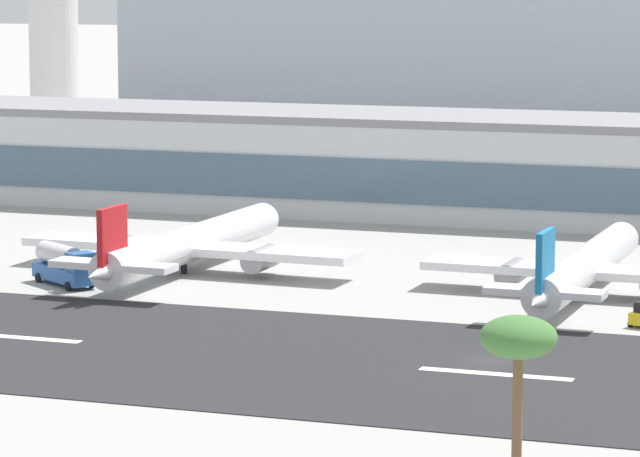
{
  "coord_description": "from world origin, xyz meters",
  "views": [
    {
      "loc": [
        32.15,
        -133.87,
        31.12
      ],
      "look_at": [
        -25.48,
        32.54,
        4.8
      ],
      "focal_mm": 99.56,
      "sensor_mm": 36.0,
      "label": 1
    }
  ],
  "objects_px": {
    "distant_hotel_block": "(485,2)",
    "palm_tree_0": "(518,345)",
    "terminal_building": "(484,166)",
    "airliner_red_tail_gate_0": "(185,246)",
    "service_fuel_truck_0": "(64,265)",
    "airliner_blue_tail_gate_1": "(582,269)",
    "control_tower": "(53,4)"
  },
  "relations": [
    {
      "from": "distant_hotel_block",
      "to": "palm_tree_0",
      "type": "height_order",
      "value": "distant_hotel_block"
    },
    {
      "from": "terminal_building",
      "to": "airliner_red_tail_gate_0",
      "type": "relative_size",
      "value": 4.21
    },
    {
      "from": "distant_hotel_block",
      "to": "service_fuel_truck_0",
      "type": "distance_m",
      "value": 175.55
    },
    {
      "from": "airliner_blue_tail_gate_1",
      "to": "palm_tree_0",
      "type": "bearing_deg",
      "value": -170.58
    },
    {
      "from": "terminal_building",
      "to": "service_fuel_truck_0",
      "type": "bearing_deg",
      "value": -114.65
    },
    {
      "from": "service_fuel_truck_0",
      "to": "palm_tree_0",
      "type": "distance_m",
      "value": 85.77
    },
    {
      "from": "control_tower",
      "to": "palm_tree_0",
      "type": "relative_size",
      "value": 3.38
    },
    {
      "from": "distant_hotel_block",
      "to": "palm_tree_0",
      "type": "distance_m",
      "value": 243.61
    },
    {
      "from": "control_tower",
      "to": "palm_tree_0",
      "type": "bearing_deg",
      "value": -55.38
    },
    {
      "from": "terminal_building",
      "to": "airliner_blue_tail_gate_1",
      "type": "height_order",
      "value": "terminal_building"
    },
    {
      "from": "service_fuel_truck_0",
      "to": "palm_tree_0",
      "type": "height_order",
      "value": "palm_tree_0"
    },
    {
      "from": "terminal_building",
      "to": "distant_hotel_block",
      "type": "relative_size",
      "value": 1.3
    },
    {
      "from": "airliner_blue_tail_gate_1",
      "to": "service_fuel_truck_0",
      "type": "xyz_separation_m",
      "value": [
        -49.01,
        -10.09,
        -0.69
      ]
    },
    {
      "from": "control_tower",
      "to": "palm_tree_0",
      "type": "xyz_separation_m",
      "value": [
        113.56,
        -164.5,
        -13.98
      ]
    },
    {
      "from": "service_fuel_truck_0",
      "to": "terminal_building",
      "type": "bearing_deg",
      "value": 98.96
    },
    {
      "from": "distant_hotel_block",
      "to": "palm_tree_0",
      "type": "bearing_deg",
      "value": -75.72
    },
    {
      "from": "airliner_blue_tail_gate_1",
      "to": "service_fuel_truck_0",
      "type": "distance_m",
      "value": 50.05
    },
    {
      "from": "airliner_blue_tail_gate_1",
      "to": "airliner_red_tail_gate_0",
      "type": "bearing_deg",
      "value": 91.41
    },
    {
      "from": "terminal_building",
      "to": "palm_tree_0",
      "type": "height_order",
      "value": "terminal_building"
    },
    {
      "from": "control_tower",
      "to": "distant_hotel_block",
      "type": "height_order",
      "value": "distant_hotel_block"
    },
    {
      "from": "distant_hotel_block",
      "to": "service_fuel_truck_0",
      "type": "relative_size",
      "value": 15.93
    },
    {
      "from": "control_tower",
      "to": "service_fuel_truck_0",
      "type": "relative_size",
      "value": 4.94
    },
    {
      "from": "service_fuel_truck_0",
      "to": "airliner_red_tail_gate_0",
      "type": "bearing_deg",
      "value": 83.83
    },
    {
      "from": "terminal_building",
      "to": "airliner_red_tail_gate_0",
      "type": "xyz_separation_m",
      "value": [
        -18.93,
        -49.48,
        -3.53
      ]
    },
    {
      "from": "service_fuel_truck_0",
      "to": "palm_tree_0",
      "type": "xyz_separation_m",
      "value": [
        59.06,
        -61.57,
        8.81
      ]
    },
    {
      "from": "terminal_building",
      "to": "airliner_blue_tail_gate_1",
      "type": "distance_m",
      "value": 54.15
    },
    {
      "from": "terminal_building",
      "to": "distant_hotel_block",
      "type": "bearing_deg",
      "value": 103.88
    },
    {
      "from": "service_fuel_truck_0",
      "to": "palm_tree_0",
      "type": "bearing_deg",
      "value": -12.58
    },
    {
      "from": "control_tower",
      "to": "distant_hotel_block",
      "type": "distance_m",
      "value": 89.11
    },
    {
      "from": "control_tower",
      "to": "palm_tree_0",
      "type": "distance_m",
      "value": 200.38
    },
    {
      "from": "airliner_blue_tail_gate_1",
      "to": "palm_tree_0",
      "type": "distance_m",
      "value": 72.82
    },
    {
      "from": "terminal_building",
      "to": "palm_tree_0",
      "type": "xyz_separation_m",
      "value": [
        31.71,
        -121.16,
        4.52
      ]
    }
  ]
}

